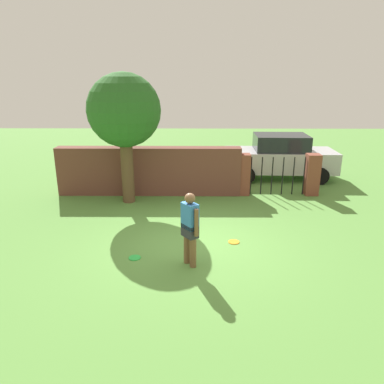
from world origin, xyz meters
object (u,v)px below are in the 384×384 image
tree (124,112)px  frisbee_green (135,258)px  car (280,157)px  frisbee_orange (234,242)px  person (190,226)px

tree → frisbee_green: size_ratio=14.85×
car → frisbee_orange: 6.38m
frisbee_orange → person: bearing=-133.9°
tree → frisbee_orange: bearing=-44.0°
tree → frisbee_orange: size_ratio=14.85×
frisbee_orange → frisbee_green: size_ratio=1.00×
car → frisbee_green: (-4.66, -6.70, -0.85)m
person → car: car is taller
frisbee_green → car: bearing=55.2°
frisbee_orange → frisbee_green: same height
frisbee_orange → frisbee_green: bearing=-160.2°
tree → frisbee_green: (0.79, -3.81, -2.84)m
car → person: bearing=65.6°
tree → car: (5.45, 2.89, -1.98)m
tree → car: 6.48m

